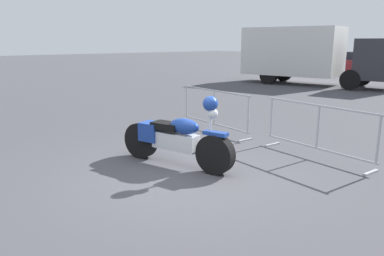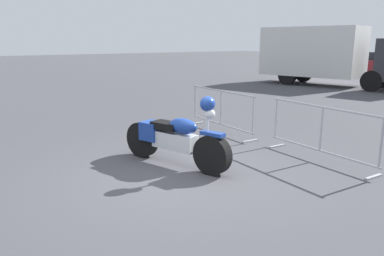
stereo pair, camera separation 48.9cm
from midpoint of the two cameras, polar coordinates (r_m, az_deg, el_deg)
name	(u,v)px [view 2 (the right image)]	position (r m, az deg, el deg)	size (l,w,h in m)	color
ground_plane	(178,177)	(6.42, 0.08, -7.56)	(120.00, 120.00, 0.00)	#424247
motorcycle	(175,138)	(6.91, -0.64, -1.52)	(2.37, 0.83, 1.36)	black
crowd_barrier_near	(221,110)	(9.50, 5.94, 2.69)	(2.51, 0.61, 1.07)	#9EA0A5
crowd_barrier_far	(321,132)	(7.65, 20.83, -0.65)	(2.51, 0.61, 1.07)	#9EA0A5
box_truck	(329,54)	(20.80, 20.78, 10.54)	(8.00, 3.78, 2.98)	silver
parked_car_red	(342,62)	(31.03, 22.30, 9.32)	(1.99, 4.36, 1.45)	#B21E19
parked_car_maroon	(384,63)	(29.57, 27.61, 8.75)	(2.09, 4.59, 1.52)	maroon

